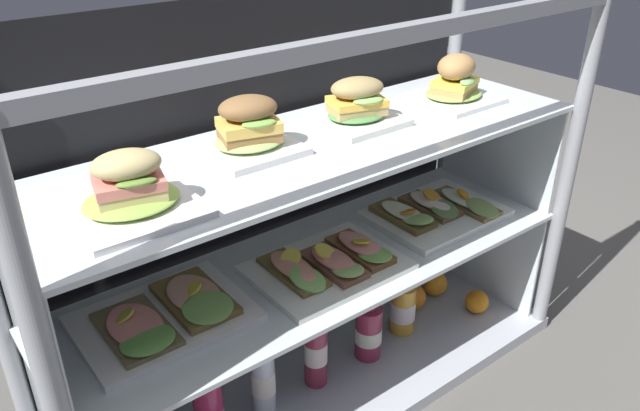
{
  "coord_description": "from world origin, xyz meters",
  "views": [
    {
      "loc": [
        -0.76,
        -0.98,
        1.18
      ],
      "look_at": [
        0.0,
        0.0,
        0.53
      ],
      "focal_mm": 35.34,
      "sensor_mm": 36.0,
      "label": 1
    }
  ],
  "objects_px": {
    "juice_bottle_front_fourth": "(263,376)",
    "orange_fruit_beside_bottles": "(435,283)",
    "plated_roll_sandwich_near_right_corner": "(130,192)",
    "juice_bottle_front_right_end": "(402,306)",
    "plated_roll_sandwich_center": "(249,131)",
    "orange_fruit_near_left_post": "(413,297)",
    "juice_bottle_front_middle": "(316,350)",
    "plated_roll_sandwich_far_right": "(455,84)",
    "juice_bottle_front_second": "(369,330)",
    "open_sandwich_tray_mid_left": "(330,263)",
    "open_sandwich_tray_right_of_center": "(436,211)",
    "plated_roll_sandwich_near_left_corner": "(357,106)",
    "orange_fruit_rolled_forward": "(477,302)",
    "open_sandwich_tray_center": "(168,315)"
  },
  "relations": [
    {
      "from": "open_sandwich_tray_mid_left",
      "to": "juice_bottle_front_fourth",
      "type": "relative_size",
      "value": 1.37
    },
    {
      "from": "plated_roll_sandwich_center",
      "to": "open_sandwich_tray_right_of_center",
      "type": "bearing_deg",
      "value": -6.41
    },
    {
      "from": "plated_roll_sandwich_far_right",
      "to": "orange_fruit_beside_bottles",
      "type": "bearing_deg",
      "value": 38.68
    },
    {
      "from": "open_sandwich_tray_right_of_center",
      "to": "juice_bottle_front_second",
      "type": "bearing_deg",
      "value": -178.07
    },
    {
      "from": "plated_roll_sandwich_near_right_corner",
      "to": "orange_fruit_near_left_post",
      "type": "xyz_separation_m",
      "value": [
        0.83,
        0.11,
        -0.64
      ]
    },
    {
      "from": "open_sandwich_tray_center",
      "to": "juice_bottle_front_right_end",
      "type": "xyz_separation_m",
      "value": [
        0.67,
        -0.01,
        -0.28
      ]
    },
    {
      "from": "open_sandwich_tray_center",
      "to": "open_sandwich_tray_mid_left",
      "type": "relative_size",
      "value": 1.0
    },
    {
      "from": "open_sandwich_tray_center",
      "to": "open_sandwich_tray_right_of_center",
      "type": "height_order",
      "value": "open_sandwich_tray_right_of_center"
    },
    {
      "from": "juice_bottle_front_second",
      "to": "open_sandwich_tray_mid_left",
      "type": "bearing_deg",
      "value": -172.7
    },
    {
      "from": "plated_roll_sandwich_near_left_corner",
      "to": "orange_fruit_near_left_post",
      "type": "distance_m",
      "value": 0.7
    },
    {
      "from": "open_sandwich_tray_right_of_center",
      "to": "open_sandwich_tray_mid_left",
      "type": "bearing_deg",
      "value": -175.97
    },
    {
      "from": "open_sandwich_tray_center",
      "to": "juice_bottle_front_right_end",
      "type": "relative_size",
      "value": 1.72
    },
    {
      "from": "plated_roll_sandwich_far_right",
      "to": "orange_fruit_near_left_post",
      "type": "relative_size",
      "value": 2.51
    },
    {
      "from": "orange_fruit_beside_bottles",
      "to": "juice_bottle_front_middle",
      "type": "bearing_deg",
      "value": -171.55
    },
    {
      "from": "open_sandwich_tray_center",
      "to": "orange_fruit_rolled_forward",
      "type": "xyz_separation_m",
      "value": [
        0.9,
        -0.09,
        -0.32
      ]
    },
    {
      "from": "plated_roll_sandwich_near_right_corner",
      "to": "plated_roll_sandwich_center",
      "type": "xyz_separation_m",
      "value": [
        0.29,
        0.1,
        0.01
      ]
    },
    {
      "from": "open_sandwich_tray_right_of_center",
      "to": "plated_roll_sandwich_far_right",
      "type": "bearing_deg",
      "value": 23.72
    },
    {
      "from": "juice_bottle_front_fourth",
      "to": "open_sandwich_tray_right_of_center",
      "type": "bearing_deg",
      "value": -0.31
    },
    {
      "from": "plated_roll_sandwich_near_right_corner",
      "to": "open_sandwich_tray_mid_left",
      "type": "height_order",
      "value": "plated_roll_sandwich_near_right_corner"
    },
    {
      "from": "juice_bottle_front_middle",
      "to": "orange_fruit_beside_bottles",
      "type": "relative_size",
      "value": 3.15
    },
    {
      "from": "plated_roll_sandwich_far_right",
      "to": "juice_bottle_front_right_end",
      "type": "xyz_separation_m",
      "value": [
        -0.13,
        -0.01,
        -0.61
      ]
    },
    {
      "from": "orange_fruit_beside_bottles",
      "to": "orange_fruit_near_left_post",
      "type": "xyz_separation_m",
      "value": [
        -0.1,
        -0.01,
        -0.0
      ]
    },
    {
      "from": "plated_roll_sandwich_near_right_corner",
      "to": "plated_roll_sandwich_near_left_corner",
      "type": "relative_size",
      "value": 1.15
    },
    {
      "from": "orange_fruit_rolled_forward",
      "to": "juice_bottle_front_second",
      "type": "bearing_deg",
      "value": 171.82
    },
    {
      "from": "open_sandwich_tray_right_of_center",
      "to": "orange_fruit_beside_bottles",
      "type": "xyz_separation_m",
      "value": [
        0.12,
        0.07,
        -0.32
      ]
    },
    {
      "from": "juice_bottle_front_second",
      "to": "juice_bottle_front_fourth",
      "type": "bearing_deg",
      "value": 178.08
    },
    {
      "from": "plated_roll_sandwich_near_right_corner",
      "to": "plated_roll_sandwich_center",
      "type": "bearing_deg",
      "value": 18.53
    },
    {
      "from": "plated_roll_sandwich_center",
      "to": "orange_fruit_beside_bottles",
      "type": "bearing_deg",
      "value": 1.46
    },
    {
      "from": "plated_roll_sandwich_center",
      "to": "juice_bottle_front_right_end",
      "type": "height_order",
      "value": "plated_roll_sandwich_center"
    },
    {
      "from": "open_sandwich_tray_mid_left",
      "to": "orange_fruit_near_left_post",
      "type": "relative_size",
      "value": 4.52
    },
    {
      "from": "juice_bottle_front_fourth",
      "to": "orange_fruit_beside_bottles",
      "type": "xyz_separation_m",
      "value": [
        0.67,
        0.07,
        -0.06
      ]
    },
    {
      "from": "juice_bottle_front_fourth",
      "to": "juice_bottle_front_middle",
      "type": "bearing_deg",
      "value": -1.99
    },
    {
      "from": "orange_fruit_rolled_forward",
      "to": "plated_roll_sandwich_center",
      "type": "bearing_deg",
      "value": 169.77
    },
    {
      "from": "plated_roll_sandwich_near_left_corner",
      "to": "orange_fruit_beside_bottles",
      "type": "height_order",
      "value": "plated_roll_sandwich_near_left_corner"
    },
    {
      "from": "plated_roll_sandwich_center",
      "to": "juice_bottle_front_middle",
      "type": "distance_m",
      "value": 0.6
    },
    {
      "from": "juice_bottle_front_right_end",
      "to": "orange_fruit_beside_bottles",
      "type": "bearing_deg",
      "value": 16.11
    },
    {
      "from": "open_sandwich_tray_mid_left",
      "to": "open_sandwich_tray_center",
      "type": "bearing_deg",
      "value": 171.92
    },
    {
      "from": "open_sandwich_tray_center",
      "to": "open_sandwich_tray_mid_left",
      "type": "bearing_deg",
      "value": -8.08
    },
    {
      "from": "open_sandwich_tray_mid_left",
      "to": "juice_bottle_front_second",
      "type": "relative_size",
      "value": 1.61
    },
    {
      "from": "juice_bottle_front_right_end",
      "to": "orange_fruit_rolled_forward",
      "type": "distance_m",
      "value": 0.25
    },
    {
      "from": "juice_bottle_front_fourth",
      "to": "juice_bottle_front_second",
      "type": "relative_size",
      "value": 1.17
    },
    {
      "from": "open_sandwich_tray_right_of_center",
      "to": "orange_fruit_near_left_post",
      "type": "bearing_deg",
      "value": 78.19
    },
    {
      "from": "plated_roll_sandwich_near_right_corner",
      "to": "juice_bottle_front_right_end",
      "type": "distance_m",
      "value": 0.95
    },
    {
      "from": "open_sandwich_tray_center",
      "to": "juice_bottle_front_middle",
      "type": "xyz_separation_m",
      "value": [
        0.35,
        -0.03,
        -0.26
      ]
    },
    {
      "from": "orange_fruit_rolled_forward",
      "to": "orange_fruit_beside_bottles",
      "type": "bearing_deg",
      "value": 103.15
    },
    {
      "from": "plated_roll_sandwich_far_right",
      "to": "juice_bottle_front_middle",
      "type": "height_order",
      "value": "plated_roll_sandwich_far_right"
    },
    {
      "from": "juice_bottle_front_fourth",
      "to": "plated_roll_sandwich_far_right",
      "type": "bearing_deg",
      "value": 1.81
    },
    {
      "from": "juice_bottle_front_right_end",
      "to": "orange_fruit_near_left_post",
      "type": "distance_m",
      "value": 0.12
    },
    {
      "from": "plated_roll_sandwich_near_left_corner",
      "to": "open_sandwich_tray_mid_left",
      "type": "xyz_separation_m",
      "value": [
        -0.13,
        -0.08,
        -0.32
      ]
    },
    {
      "from": "open_sandwich_tray_right_of_center",
      "to": "orange_fruit_beside_bottles",
      "type": "height_order",
      "value": "open_sandwich_tray_right_of_center"
    }
  ]
}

